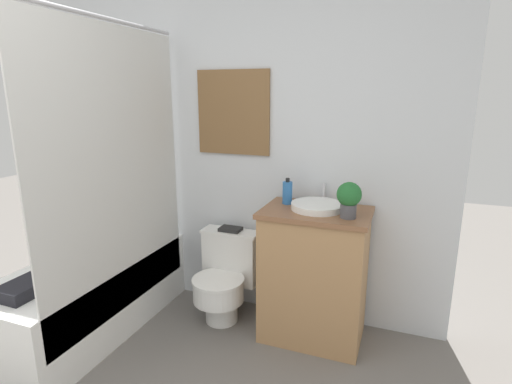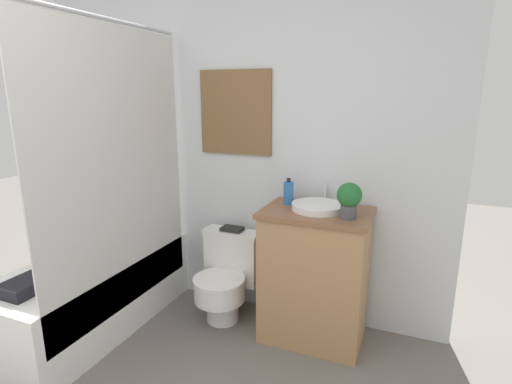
{
  "view_description": "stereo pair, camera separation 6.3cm",
  "coord_description": "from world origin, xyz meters",
  "views": [
    {
      "loc": [
        1.2,
        -0.39,
        1.57
      ],
      "look_at": [
        0.38,
        1.74,
        1.0
      ],
      "focal_mm": 28.0,
      "sensor_mm": 36.0,
      "label": 1
    },
    {
      "loc": [
        1.26,
        -0.37,
        1.57
      ],
      "look_at": [
        0.38,
        1.74,
        1.0
      ],
      "focal_mm": 28.0,
      "sensor_mm": 36.0,
      "label": 2
    }
  ],
  "objects": [
    {
      "name": "shower_area",
      "position": [
        -0.71,
        1.49,
        0.3
      ],
      "size": [
        0.63,
        1.38,
        1.98
      ],
      "color": "white",
      "rests_on": "ground_plane"
    },
    {
      "name": "book_on_tank",
      "position": [
        0.06,
        2.06,
        0.63
      ],
      "size": [
        0.15,
        0.11,
        0.02
      ],
      "color": "black",
      "rests_on": "toilet"
    },
    {
      "name": "soap_bottle",
      "position": [
        0.49,
        2.02,
        0.94
      ],
      "size": [
        0.06,
        0.06,
        0.17
      ],
      "color": "#2D6BB2",
      "rests_on": "vanity"
    },
    {
      "name": "toilet",
      "position": [
        0.06,
        1.95,
        0.3
      ],
      "size": [
        0.42,
        0.47,
        0.61
      ],
      "color": "white",
      "rests_on": "ground_plane"
    },
    {
      "name": "sink",
      "position": [
        0.7,
        1.97,
        0.89
      ],
      "size": [
        0.32,
        0.36,
        0.13
      ],
      "color": "white",
      "rests_on": "vanity"
    },
    {
      "name": "vanity",
      "position": [
        0.7,
        1.94,
        0.44
      ],
      "size": [
        0.66,
        0.46,
        0.87
      ],
      "color": "#AD7F51",
      "rests_on": "ground_plane"
    },
    {
      "name": "potted_plant",
      "position": [
        0.91,
        1.86,
        0.99
      ],
      "size": [
        0.14,
        0.14,
        0.21
      ],
      "color": "#4C4C51",
      "rests_on": "vanity"
    },
    {
      "name": "wall_back",
      "position": [
        0.0,
        2.21,
        1.25
      ],
      "size": [
        3.08,
        0.07,
        2.5
      ],
      "color": "silver",
      "rests_on": "ground_plane"
    }
  ]
}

